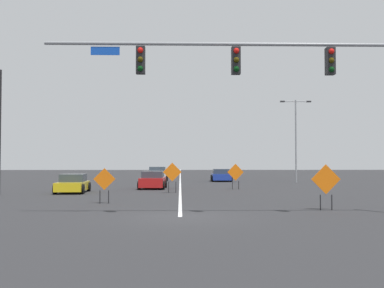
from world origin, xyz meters
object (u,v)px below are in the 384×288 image
(street_lamp_far_left, at_px, (296,134))
(car_white_near, at_px, (158,174))
(construction_sign_right_shoulder, at_px, (326,181))
(car_red_passing, at_px, (153,180))
(construction_sign_left_lane, at_px, (172,174))
(traffic_signal_assembly, at_px, (288,73))
(car_blue_far, at_px, (221,175))
(construction_sign_right_lane, at_px, (104,181))
(car_yellow_mid, at_px, (73,184))
(construction_sign_median_near, at_px, (235,173))

(street_lamp_far_left, bearing_deg, car_white_near, 167.65)
(construction_sign_right_shoulder, distance_m, car_red_passing, 18.51)
(construction_sign_left_lane, bearing_deg, traffic_signal_assembly, -71.49)
(construction_sign_left_lane, height_order, car_red_passing, construction_sign_left_lane)
(street_lamp_far_left, bearing_deg, car_blue_far, 157.79)
(construction_sign_right_lane, bearing_deg, car_yellow_mid, 112.34)
(construction_sign_right_lane, height_order, construction_sign_right_shoulder, construction_sign_right_shoulder)
(construction_sign_median_near, distance_m, car_yellow_mid, 12.00)
(construction_sign_median_near, distance_m, car_white_near, 16.00)
(traffic_signal_assembly, bearing_deg, street_lamp_far_left, 75.78)
(car_red_passing, xyz_separation_m, car_white_near, (-0.26, 13.58, 0.08))
(construction_sign_right_lane, bearing_deg, car_blue_far, 72.92)
(construction_sign_right_lane, bearing_deg, street_lamp_far_left, 56.80)
(car_yellow_mid, distance_m, car_red_passing, 6.92)
(construction_sign_left_lane, relative_size, car_white_near, 0.49)
(street_lamp_far_left, bearing_deg, car_yellow_mid, -141.10)
(traffic_signal_assembly, distance_m, construction_sign_left_lane, 15.29)
(traffic_signal_assembly, relative_size, car_white_near, 3.55)
(construction_sign_left_lane, height_order, car_blue_far, construction_sign_left_lane)
(traffic_signal_assembly, bearing_deg, construction_sign_median_near, 89.86)
(construction_sign_right_lane, distance_m, construction_sign_left_lane, 8.66)
(street_lamp_far_left, distance_m, construction_sign_left_lane, 20.01)
(street_lamp_far_left, relative_size, car_yellow_mid, 2.01)
(construction_sign_right_shoulder, distance_m, car_yellow_mid, 17.98)
(construction_sign_right_lane, distance_m, car_white_near, 26.63)
(street_lamp_far_left, height_order, car_red_passing, street_lamp_far_left)
(traffic_signal_assembly, bearing_deg, construction_sign_right_lane, 143.27)
(street_lamp_far_left, distance_m, construction_sign_right_shoulder, 27.73)
(traffic_signal_assembly, height_order, car_yellow_mid, traffic_signal_assembly)
(car_yellow_mid, distance_m, car_white_near, 18.88)
(car_blue_far, bearing_deg, car_red_passing, -115.59)
(construction_sign_right_lane, distance_m, car_blue_far, 27.72)
(traffic_signal_assembly, distance_m, car_red_passing, 20.51)
(construction_sign_right_shoulder, relative_size, car_yellow_mid, 0.48)
(street_lamp_far_left, xyz_separation_m, construction_sign_right_shoulder, (-5.27, -26.99, -3.61))
(construction_sign_median_near, height_order, car_red_passing, construction_sign_median_near)
(street_lamp_far_left, distance_m, car_yellow_mid, 24.56)
(car_white_near, bearing_deg, construction_sign_right_lane, -93.06)
(construction_sign_left_lane, bearing_deg, construction_sign_median_near, 40.18)
(construction_sign_median_near, bearing_deg, car_white_near, 114.21)
(construction_sign_right_shoulder, xyz_separation_m, car_white_near, (-8.70, 30.05, -0.52))
(construction_sign_left_lane, height_order, car_white_near, construction_sign_left_lane)
(traffic_signal_assembly, distance_m, construction_sign_right_lane, 10.82)
(construction_sign_right_lane, xyz_separation_m, construction_sign_left_lane, (3.27, 8.02, 0.17))
(street_lamp_far_left, bearing_deg, construction_sign_right_shoulder, -101.05)
(construction_sign_left_lane, relative_size, car_blue_far, 0.48)
(car_yellow_mid, xyz_separation_m, car_red_passing, (5.11, 4.67, 0.06))
(car_yellow_mid, height_order, car_red_passing, car_red_passing)
(street_lamp_far_left, height_order, car_blue_far, street_lamp_far_left)
(street_lamp_far_left, height_order, construction_sign_left_lane, street_lamp_far_left)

